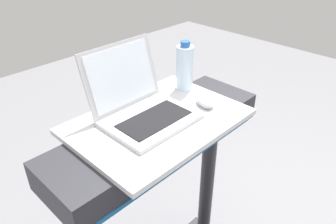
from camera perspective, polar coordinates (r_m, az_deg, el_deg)
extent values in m
cylinder|color=#28282D|center=(1.72, 6.85, -11.79)|extent=(0.07, 0.07, 0.80)
cube|color=#28282D|center=(1.24, -1.67, -4.13)|extent=(0.90, 0.28, 0.11)
cube|color=#0C3F19|center=(1.16, 3.33, -6.98)|extent=(0.24, 0.01, 0.06)
cube|color=#1E598C|center=(1.19, 3.23, -8.67)|extent=(0.81, 0.00, 0.02)
cube|color=silver|center=(1.20, -1.71, -1.60)|extent=(0.62, 0.44, 0.02)
cube|color=#B7B7BC|center=(1.17, -3.01, -1.34)|extent=(0.32, 0.24, 0.02)
cube|color=black|center=(1.16, -2.41, -1.24)|extent=(0.26, 0.13, 0.00)
cube|color=#B7B7BC|center=(1.22, -8.12, 6.31)|extent=(0.32, 0.07, 0.23)
cube|color=white|center=(1.21, -7.99, 6.30)|extent=(0.28, 0.06, 0.20)
ellipsoid|color=#B2B2B7|center=(1.28, 6.49, 1.85)|extent=(0.10, 0.12, 0.03)
cylinder|color=silver|center=(1.37, 2.92, 7.66)|extent=(0.07, 0.07, 0.19)
cylinder|color=#2659A5|center=(1.33, 3.05, 11.80)|extent=(0.04, 0.04, 0.02)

